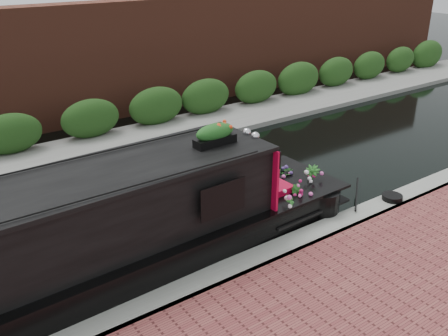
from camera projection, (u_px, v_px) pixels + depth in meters
ground at (172, 202)px, 12.04m from camera, size 80.00×80.00×0.00m
near_bank_coping at (258, 267)px, 9.59m from camera, size 40.00×0.60×0.50m
far_bank_path at (102, 150)px, 15.17m from camera, size 40.00×2.40×0.34m
far_hedge at (91, 141)px, 15.84m from camera, size 40.00×1.10×2.80m
far_brick_wall at (68, 124)px, 17.40m from camera, size 40.00×1.00×8.00m
narrowboat at (60, 258)px, 8.43m from camera, size 11.95×2.45×2.81m
rope_fender at (323, 193)px, 12.08m from camera, size 0.37×0.41×0.37m
coiled_mooring_rope at (392, 197)px, 11.61m from camera, size 0.47×0.47×0.12m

